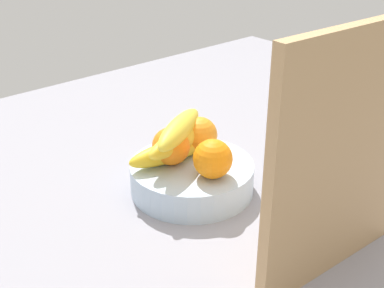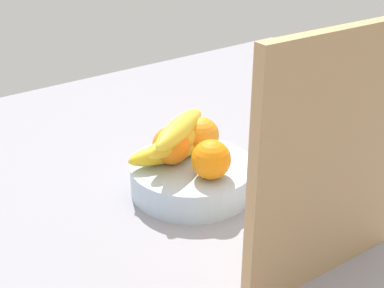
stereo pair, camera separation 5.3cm
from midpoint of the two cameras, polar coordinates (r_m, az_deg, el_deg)
name	(u,v)px [view 1 (the left image)]	position (r cm, az deg, el deg)	size (l,w,h in cm)	color
ground_plane	(194,205)	(93.57, -1.39, -6.78)	(180.00, 140.00, 3.00)	gray
fruit_bowl	(192,177)	(93.67, -1.64, -3.70)	(22.48, 22.48, 5.44)	silver
orange_front_left	(213,159)	(86.75, 0.56, -1.69)	(6.83, 6.83, 6.83)	orange
orange_front_right	(199,135)	(95.08, -0.81, 0.99)	(6.83, 6.83, 6.83)	orange
orange_center	(171,146)	(91.17, -4.03, -0.27)	(6.83, 6.83, 6.83)	orange
banana_bunch	(177,140)	(91.59, -3.39, 0.43)	(18.97, 11.72, 8.40)	yellow
cutting_board	(342,158)	(69.86, 14.30, -1.56)	(28.00, 1.80, 36.00)	tan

